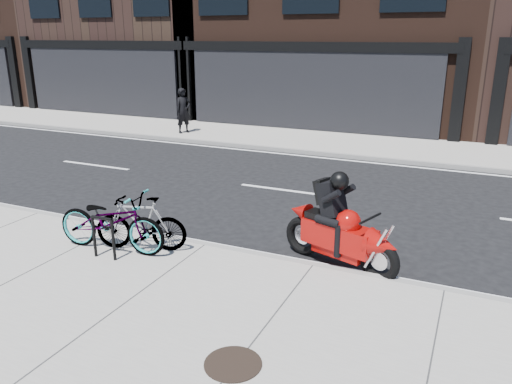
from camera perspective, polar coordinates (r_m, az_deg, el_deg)
The scene contains 9 objects.
ground at distance 10.59m, azimuth -0.48°, elevation -2.76°, with size 120.00×120.00×0.00m, color black.
sidewalk_near at distance 6.82m, azimuth -19.06°, elevation -15.48°, with size 60.00×6.00×0.13m, color gray.
sidewalk_far at distance 17.65m, azimuth 10.17°, elevation 5.46°, with size 60.00×3.50×0.13m, color gray.
bike_rack at distance 8.56m, azimuth -17.06°, elevation -4.61°, with size 0.44×0.06×0.73m.
bicycle_front at distance 8.81m, azimuth -16.22°, elevation -3.21°, with size 0.70×2.02×1.06m, color gray.
bicycle_rear at distance 8.72m, azimuth -13.03°, elevation -3.52°, with size 0.45×1.59×0.96m, color gray.
motorcycle at distance 8.17m, azimuth 10.09°, elevation -4.38°, with size 2.12×1.05×1.63m.
pedestrian at distance 19.08m, azimuth -8.29°, elevation 9.19°, with size 0.61×0.40×1.67m, color black.
manhole_cover at distance 5.94m, azimuth -2.65°, elevation -19.02°, with size 0.66×0.66×0.01m, color black.
Camera 1 is at (4.17, -9.02, 3.67)m, focal length 35.00 mm.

